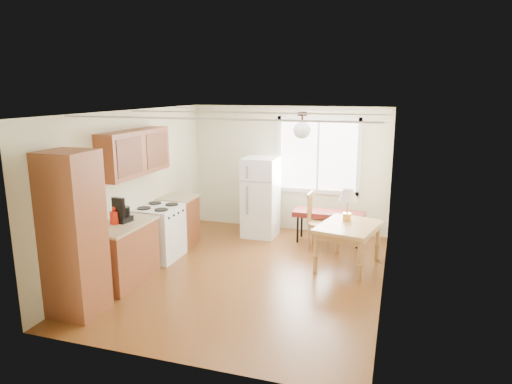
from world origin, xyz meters
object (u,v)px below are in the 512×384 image
at_px(refrigerator, 261,197).
at_px(dining_table, 348,231).
at_px(bench, 329,215).
at_px(chair, 314,217).

height_order(refrigerator, dining_table, refrigerator).
xyz_separation_m(refrigerator, bench, (1.34, -0.03, -0.24)).
height_order(bench, chair, chair).
bearing_deg(refrigerator, dining_table, -31.41).
bearing_deg(dining_table, bench, 125.95).
distance_m(refrigerator, dining_table, 2.14).
bearing_deg(bench, dining_table, -65.81).
height_order(dining_table, chair, chair).
relative_size(refrigerator, chair, 1.53).
bearing_deg(dining_table, refrigerator, 160.72).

